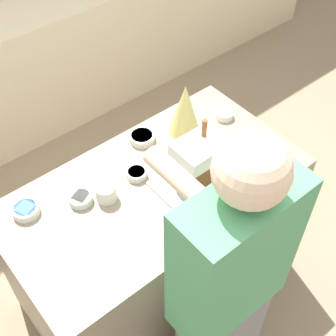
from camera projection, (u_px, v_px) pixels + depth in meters
name	position (u px, v px, depth m)	size (l,w,h in m)	color
ground_plane	(157.00, 279.00, 2.86)	(12.00, 12.00, 0.00)	gray
back_cabinet_block	(5.00, 79.00, 3.43)	(6.00, 0.60, 0.95)	beige
kitchen_island	(155.00, 238.00, 2.53)	(1.45, 0.77, 0.89)	gray
baking_tray	(197.00, 180.00, 2.22)	(0.40, 0.28, 0.01)	#B2B2BC
gingerbread_house	(198.00, 161.00, 2.12)	(0.21, 0.17, 0.33)	brown
decorative_tree	(185.00, 109.00, 2.35)	(0.17, 0.17, 0.29)	#DBD675
candy_bowl_beside_tree	(81.00, 198.00, 2.12)	(0.11, 0.11, 0.04)	silver
candy_bowl_near_tray_right	(26.00, 210.00, 2.08)	(0.12, 0.12, 0.04)	white
candy_bowl_front_corner	(137.00, 173.00, 2.23)	(0.10, 0.10, 0.04)	silver
candy_bowl_near_tray_left	(224.00, 114.00, 2.51)	(0.10, 0.10, 0.04)	white
candy_bowl_center_rear	(142.00, 137.00, 2.39)	(0.13, 0.13, 0.04)	silver
mug	(106.00, 192.00, 2.12)	(0.10, 0.10, 0.08)	white
person	(226.00, 295.00, 1.82)	(0.46, 0.57, 1.74)	slate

